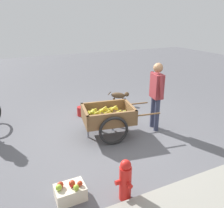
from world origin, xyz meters
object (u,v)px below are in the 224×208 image
at_px(fire_hydrant, 125,180).
at_px(plastic_bucket, 81,111).
at_px(vendor_person, 156,91).
at_px(dog, 119,95).
at_px(fruit_cart, 108,117).
at_px(apple_crate, 70,192).

relative_size(fire_hydrant, plastic_bucket, 2.70).
relative_size(vendor_person, plastic_bucket, 6.43).
bearing_deg(dog, plastic_bucket, 14.74).
distance_m(fruit_cart, apple_crate, 2.07).
bearing_deg(fruit_cart, dog, -124.29).
bearing_deg(apple_crate, dog, -127.27).
distance_m(fruit_cart, dog, 2.01).
relative_size(vendor_person, dog, 2.98).
height_order(vendor_person, apple_crate, vendor_person).
bearing_deg(fruit_cart, fire_hydrant, 73.02).
bearing_deg(apple_crate, fruit_cart, -130.20).
bearing_deg(fire_hydrant, apple_crate, -24.58).
xyz_separation_m(dog, fire_hydrant, (1.71, 3.56, 0.06)).
bearing_deg(fruit_cart, plastic_bucket, -80.45).
height_order(dog, apple_crate, dog).
bearing_deg(fire_hydrant, vendor_person, -135.04).
xyz_separation_m(fruit_cart, vendor_person, (-1.14, 0.18, 0.51)).
xyz_separation_m(dog, apple_crate, (2.45, 3.22, -0.14)).
bearing_deg(vendor_person, dog, -89.74).
height_order(fire_hydrant, apple_crate, fire_hydrant).
height_order(fruit_cart, dog, fruit_cart).
distance_m(vendor_person, dog, 1.96).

